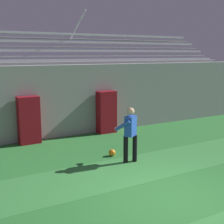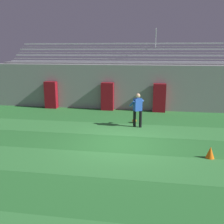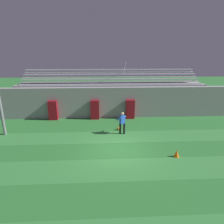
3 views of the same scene
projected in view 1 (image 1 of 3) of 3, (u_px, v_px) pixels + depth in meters
The scene contains 8 objects.
ground_plane at pixel (170, 198), 7.11m from camera, with size 80.00×80.00×0.00m, color #286B2D.
turf_stripe_far at pixel (125, 170), 8.75m from camera, with size 28.00×1.98×0.01m, color #337A38.
back_wall at pixel (65, 100), 12.41m from camera, with size 24.00×0.60×2.80m, color gray.
padding_pillar_gate_left at pixel (29, 120), 11.26m from camera, with size 0.76×0.44×1.73m, color maroon.
padding_pillar_gate_right at pixel (106, 112), 12.81m from camera, with size 0.76×0.44×1.73m, color maroon.
bleacher_stand at pixel (48, 92), 14.09m from camera, with size 18.00×3.35×5.03m.
goalkeeper at pixel (130, 131), 9.29m from camera, with size 0.74×0.71×1.67m.
soccer_ball at pixel (112, 153), 9.98m from camera, with size 0.22×0.22×0.22m, color orange.
Camera 1 is at (-4.42, -5.11, 3.24)m, focal length 50.00 mm.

